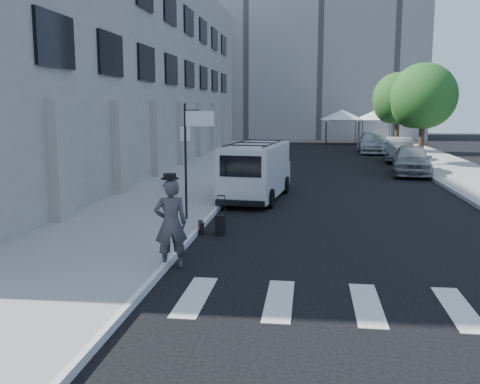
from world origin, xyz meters
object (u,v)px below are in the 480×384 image
(suitcase, at_px, (220,224))
(parked_car_a, at_px, (412,160))
(parked_car_b, at_px, (399,150))
(businessman, at_px, (171,224))
(briefcase, at_px, (201,227))
(parked_car_c, at_px, (373,143))
(cargo_van, at_px, (257,170))

(suitcase, distance_m, parked_car_a, 16.06)
(parked_car_b, bearing_deg, businessman, -102.70)
(briefcase, xyz_separation_m, suitcase, (0.56, -0.05, 0.12))
(suitcase, bearing_deg, parked_car_a, 60.00)
(parked_car_a, distance_m, parked_car_b, 6.80)
(briefcase, xyz_separation_m, parked_car_a, (8.27, 14.03, 0.63))
(parked_car_c, bearing_deg, suitcase, -104.13)
(cargo_van, bearing_deg, businessman, -89.53)
(businessman, distance_m, parked_car_a, 19.19)
(businessman, bearing_deg, briefcase, -112.26)
(parked_car_b, bearing_deg, cargo_van, -110.28)
(businessman, height_order, parked_car_b, businessman)
(cargo_van, distance_m, parked_car_b, 16.74)
(suitcase, height_order, parked_car_b, parked_car_b)
(cargo_van, relative_size, parked_car_a, 1.22)
(parked_car_a, relative_size, parked_car_b, 0.99)
(businessman, xyz_separation_m, suitcase, (0.56, 3.24, -0.71))
(cargo_van, xyz_separation_m, parked_car_c, (6.78, 21.22, -0.33))
(suitcase, bearing_deg, businessman, -101.19)
(briefcase, distance_m, suitcase, 0.58)
(businessman, relative_size, parked_car_c, 0.38)
(cargo_van, relative_size, parked_car_b, 1.20)
(parked_car_a, bearing_deg, parked_car_c, 99.48)
(briefcase, distance_m, cargo_van, 6.12)
(parked_car_a, bearing_deg, businessman, -108.18)
(businessman, distance_m, parked_car_b, 25.63)
(suitcase, relative_size, parked_car_b, 0.23)
(parked_car_a, distance_m, parked_car_c, 13.16)
(briefcase, bearing_deg, parked_car_a, 41.29)
(briefcase, xyz_separation_m, parked_car_c, (7.78, 27.18, 0.60))
(businessman, relative_size, briefcase, 4.56)
(parked_car_b, height_order, parked_car_c, parked_car_b)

